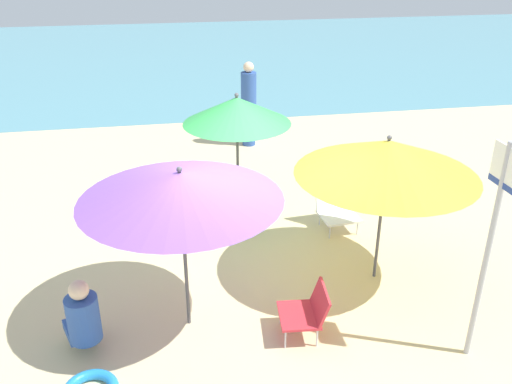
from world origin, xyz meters
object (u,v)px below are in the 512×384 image
(umbrella_green, at_px, (237,111))
(person_b, at_px, (83,318))
(beach_chair_a, at_px, (308,310))
(beach_chair_c, at_px, (336,207))
(umbrella_yellow, at_px, (387,158))
(umbrella_purple, at_px, (180,186))
(beach_chair_b, at_px, (163,191))
(person_a, at_px, (249,104))
(warning_sign, at_px, (493,229))

(umbrella_green, relative_size, person_b, 2.24)
(beach_chair_a, relative_size, beach_chair_c, 0.88)
(umbrella_green, xyz_separation_m, umbrella_yellow, (1.55, -1.63, -0.17))
(umbrella_yellow, height_order, beach_chair_c, umbrella_yellow)
(umbrella_yellow, height_order, umbrella_purple, umbrella_purple)
(umbrella_yellow, bearing_deg, umbrella_purple, -167.95)
(umbrella_green, distance_m, beach_chair_a, 3.02)
(umbrella_green, bearing_deg, beach_chair_b, 146.31)
(beach_chair_b, bearing_deg, umbrella_purple, -31.96)
(person_a, bearing_deg, beach_chair_a, 3.97)
(umbrella_green, xyz_separation_m, warning_sign, (1.99, -3.18, -0.32))
(beach_chair_c, xyz_separation_m, warning_sign, (0.54, -2.93, 1.19))
(person_a, bearing_deg, umbrella_purple, -8.82)
(person_a, relative_size, person_b, 1.88)
(umbrella_green, bearing_deg, umbrella_yellow, -46.54)
(umbrella_green, distance_m, beach_chair_c, 2.10)
(umbrella_green, height_order, beach_chair_b, umbrella_green)
(beach_chair_c, bearing_deg, beach_chair_b, -116.11)
(beach_chair_b, xyz_separation_m, person_a, (1.84, 2.76, 0.54))
(umbrella_yellow, height_order, beach_chair_a, umbrella_yellow)
(person_a, distance_m, warning_sign, 6.81)
(umbrella_purple, bearing_deg, beach_chair_c, 39.14)
(umbrella_green, bearing_deg, warning_sign, -57.89)
(person_b, distance_m, warning_sign, 4.19)
(umbrella_green, distance_m, person_b, 3.45)
(umbrella_green, height_order, person_b, umbrella_green)
(beach_chair_b, relative_size, beach_chair_c, 1.02)
(person_a, bearing_deg, person_b, -17.38)
(beach_chair_a, bearing_deg, person_a, -88.11)
(warning_sign, bearing_deg, umbrella_green, 121.09)
(umbrella_purple, xyz_separation_m, beach_chair_c, (2.35, 1.91, -1.40))
(beach_chair_c, distance_m, person_a, 3.85)
(beach_chair_c, distance_m, person_b, 4.09)
(person_a, height_order, person_b, person_a)
(beach_chair_a, distance_m, person_a, 6.11)
(umbrella_yellow, bearing_deg, beach_chair_a, -140.83)
(umbrella_purple, xyz_separation_m, beach_chair_a, (1.28, -0.43, -1.41))
(person_b, bearing_deg, beach_chair_c, -78.15)
(umbrella_yellow, xyz_separation_m, person_a, (-0.81, 5.13, -0.78))
(umbrella_green, height_order, person_a, umbrella_green)
(umbrella_green, xyz_separation_m, beach_chair_a, (0.38, -2.58, -1.51))
(beach_chair_a, distance_m, warning_sign, 2.09)
(umbrella_green, relative_size, warning_sign, 0.87)
(beach_chair_a, relative_size, warning_sign, 0.25)
(beach_chair_c, height_order, warning_sign, warning_sign)
(beach_chair_c, bearing_deg, umbrella_purple, -55.97)
(person_a, height_order, warning_sign, warning_sign)
(umbrella_green, relative_size, beach_chair_a, 3.54)
(beach_chair_b, bearing_deg, warning_sign, 2.33)
(umbrella_green, distance_m, umbrella_purple, 2.34)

